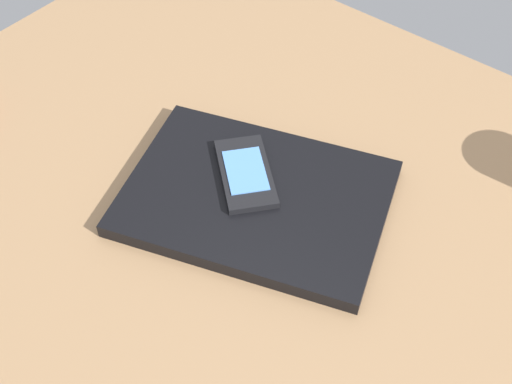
% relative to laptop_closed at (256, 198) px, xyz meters
% --- Properties ---
extents(desk_surface, '(1.20, 0.80, 0.03)m').
position_rel_laptop_closed_xyz_m(desk_surface, '(-0.07, -0.02, -0.02)').
color(desk_surface, '#9E7751').
rests_on(desk_surface, ground).
extents(laptop_closed, '(0.36, 0.31, 0.02)m').
position_rel_laptop_closed_xyz_m(laptop_closed, '(0.00, 0.00, 0.00)').
color(laptop_closed, black).
rests_on(laptop_closed, desk_surface).
extents(cell_phone_on_laptop, '(0.13, 0.12, 0.01)m').
position_rel_laptop_closed_xyz_m(cell_phone_on_laptop, '(0.03, -0.01, 0.01)').
color(cell_phone_on_laptop, black).
rests_on(cell_phone_on_laptop, laptop_closed).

